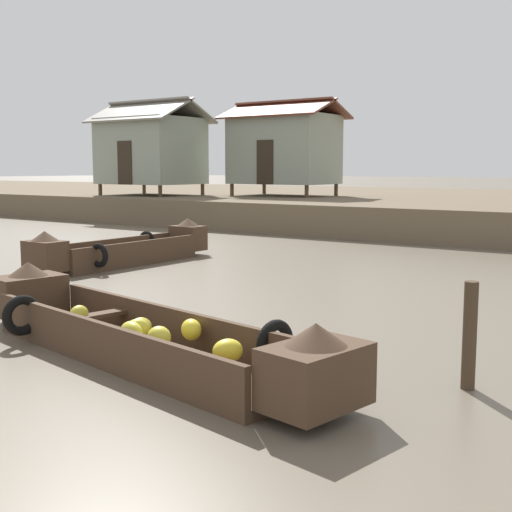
{
  "coord_description": "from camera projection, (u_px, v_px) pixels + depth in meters",
  "views": [
    {
      "loc": [
        4.81,
        -0.0,
        2.21
      ],
      "look_at": [
        -0.61,
        7.76,
        0.97
      ],
      "focal_mm": 47.49,
      "sensor_mm": 36.0,
      "label": 1
    }
  ],
  "objects": [
    {
      "name": "ground_plane",
      "position": [
        364.0,
        303.0,
        11.15
      ],
      "size": [
        300.0,
        300.0,
        0.0
      ],
      "primitive_type": "plane",
      "color": "#665B4C"
    },
    {
      "name": "mooring_post",
      "position": [
        470.0,
        336.0,
        6.75
      ],
      "size": [
        0.14,
        0.14,
        1.1
      ],
      "primitive_type": "cylinder",
      "color": "#423323",
      "rests_on": "ground"
    },
    {
      "name": "cargo_boat_upstream",
      "position": [
        125.0,
        250.0,
        15.55
      ],
      "size": [
        1.62,
        4.98,
        0.94
      ],
      "color": "#473323",
      "rests_on": "ground"
    },
    {
      "name": "stilt_house_mid_left",
      "position": [
        284.0,
        148.0,
        28.59
      ],
      "size": [
        4.8,
        3.35,
        3.99
      ],
      "color": "#4C3826",
      "rests_on": "riverbank_strip"
    },
    {
      "name": "stilt_house_left",
      "position": [
        151.0,
        150.0,
        29.23
      ],
      "size": [
        4.63,
        3.58,
        4.08
      ],
      "color": "#4C3826",
      "rests_on": "riverbank_strip"
    },
    {
      "name": "banana_boat",
      "position": [
        138.0,
        334.0,
        7.84
      ],
      "size": [
        6.11,
        2.02,
        0.87
      ],
      "color": "#473323",
      "rests_on": "ground"
    }
  ]
}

